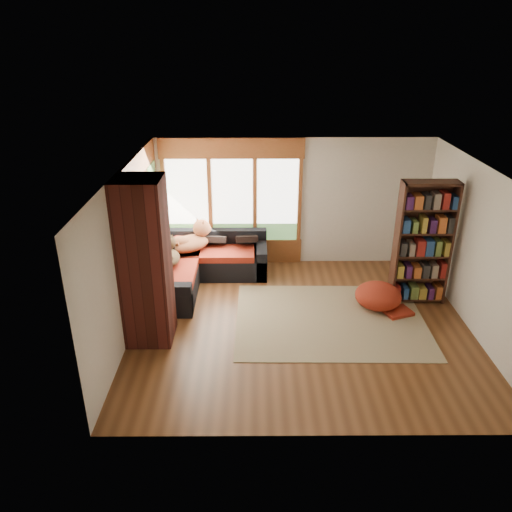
# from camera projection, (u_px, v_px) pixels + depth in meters

# --- Properties ---
(floor) EXTENTS (5.50, 5.50, 0.00)m
(floor) POSITION_uv_depth(u_px,v_px,m) (301.00, 324.00, 8.29)
(floor) COLOR #502D16
(floor) RESTS_ON ground
(ceiling) EXTENTS (5.50, 5.50, 0.00)m
(ceiling) POSITION_uv_depth(u_px,v_px,m) (307.00, 171.00, 7.21)
(ceiling) COLOR white
(wall_back) EXTENTS (5.50, 0.04, 2.60)m
(wall_back) POSITION_uv_depth(u_px,v_px,m) (292.00, 202.00, 10.03)
(wall_back) COLOR silver
(wall_back) RESTS_ON ground
(wall_front) EXTENTS (5.50, 0.04, 2.60)m
(wall_front) POSITION_uv_depth(u_px,v_px,m) (325.00, 345.00, 5.47)
(wall_front) COLOR silver
(wall_front) RESTS_ON ground
(wall_left) EXTENTS (0.04, 5.00, 2.60)m
(wall_left) POSITION_uv_depth(u_px,v_px,m) (127.00, 253.00, 7.74)
(wall_left) COLOR silver
(wall_left) RESTS_ON ground
(wall_right) EXTENTS (0.04, 5.00, 2.60)m
(wall_right) POSITION_uv_depth(u_px,v_px,m) (480.00, 253.00, 7.77)
(wall_right) COLOR silver
(wall_right) RESTS_ON ground
(windows_back) EXTENTS (2.82, 0.10, 1.90)m
(windows_back) POSITION_uv_depth(u_px,v_px,m) (232.00, 201.00, 9.97)
(windows_back) COLOR brown
(windows_back) RESTS_ON wall_back
(windows_left) EXTENTS (0.10, 2.62, 1.90)m
(windows_left) POSITION_uv_depth(u_px,v_px,m) (144.00, 223.00, 8.81)
(windows_left) COLOR brown
(windows_left) RESTS_ON wall_left
(roller_blind) EXTENTS (0.03, 0.72, 0.90)m
(roller_blind) POSITION_uv_depth(u_px,v_px,m) (152.00, 188.00, 9.40)
(roller_blind) COLOR #527944
(roller_blind) RESTS_ON wall_left
(brick_chimney) EXTENTS (0.70, 0.70, 2.60)m
(brick_chimney) POSITION_uv_depth(u_px,v_px,m) (145.00, 263.00, 7.42)
(brick_chimney) COLOR #471914
(brick_chimney) RESTS_ON ground
(sectional_sofa) EXTENTS (2.20, 2.20, 0.80)m
(sectional_sofa) POSITION_uv_depth(u_px,v_px,m) (193.00, 265.00, 9.70)
(sectional_sofa) COLOR black
(sectional_sofa) RESTS_ON ground
(area_rug) EXTENTS (3.19, 2.46, 0.01)m
(area_rug) POSITION_uv_depth(u_px,v_px,m) (330.00, 320.00, 8.41)
(area_rug) COLOR beige
(area_rug) RESTS_ON ground
(bookshelf) EXTENTS (0.95, 0.32, 2.21)m
(bookshelf) POSITION_uv_depth(u_px,v_px,m) (423.00, 244.00, 8.59)
(bookshelf) COLOR #3A1D13
(bookshelf) RESTS_ON ground
(pouf) EXTENTS (1.02, 1.02, 0.44)m
(pouf) POSITION_uv_depth(u_px,v_px,m) (378.00, 295.00, 8.72)
(pouf) COLOR maroon
(pouf) RESTS_ON area_rug
(dog_tan) EXTENTS (1.00, 0.97, 0.49)m
(dog_tan) POSITION_uv_depth(u_px,v_px,m) (192.00, 238.00, 9.67)
(dog_tan) COLOR brown
(dog_tan) RESTS_ON sectional_sofa
(dog_brindle) EXTENTS (0.49, 0.79, 0.42)m
(dog_brindle) POSITION_uv_depth(u_px,v_px,m) (167.00, 253.00, 9.11)
(dog_brindle) COLOR #322317
(dog_brindle) RESTS_ON sectional_sofa
(throw_pillows) EXTENTS (1.98, 1.68, 0.45)m
(throw_pillows) POSITION_uv_depth(u_px,v_px,m) (195.00, 240.00, 9.64)
(throw_pillows) COLOR black
(throw_pillows) RESTS_ON sectional_sofa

